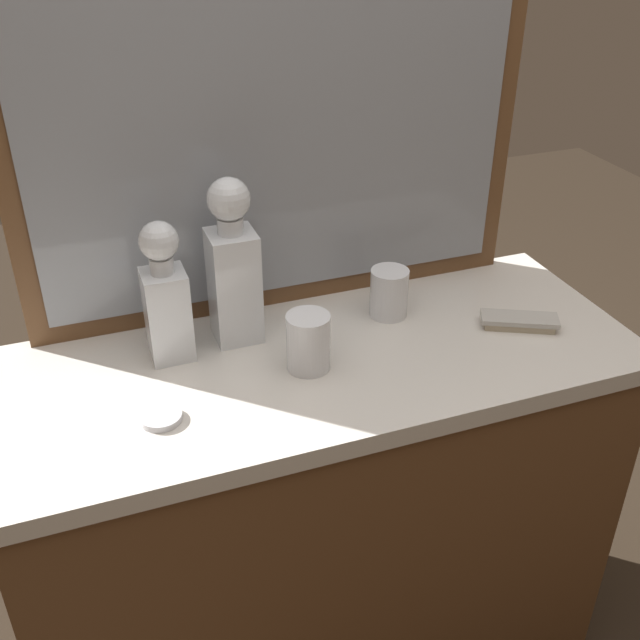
{
  "coord_description": "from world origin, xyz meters",
  "views": [
    {
      "loc": [
        -0.41,
        -1.1,
        1.66
      ],
      "look_at": [
        0.0,
        0.0,
        0.95
      ],
      "focal_mm": 42.43,
      "sensor_mm": 36.0,
      "label": 1
    }
  ],
  "objects": [
    {
      "name": "crystal_decanter_center",
      "position": [
        -0.26,
        0.1,
        0.98
      ],
      "size": [
        0.08,
        0.08,
        0.27
      ],
      "color": "white",
      "rests_on": "dresser"
    },
    {
      "name": "crystal_tumbler_left",
      "position": [
        -0.03,
        -0.02,
        0.92
      ],
      "size": [
        0.08,
        0.08,
        0.11
      ],
      "color": "white",
      "rests_on": "dresser"
    },
    {
      "name": "silver_brush_right",
      "position": [
        0.41,
        -0.04,
        0.88
      ],
      "size": [
        0.16,
        0.11,
        0.02
      ],
      "color": "#B7A88C",
      "rests_on": "dresser"
    },
    {
      "name": "crystal_tumbler_center",
      "position": [
        0.18,
        0.1,
        0.92
      ],
      "size": [
        0.08,
        0.08,
        0.1
      ],
      "color": "white",
      "rests_on": "dresser"
    },
    {
      "name": "dresser_mirror",
      "position": [
        0.0,
        0.23,
        1.23
      ],
      "size": [
        1.01,
        0.03,
        0.72
      ],
      "color": "brown",
      "rests_on": "dresser"
    },
    {
      "name": "dresser",
      "position": [
        0.0,
        0.0,
        0.44
      ],
      "size": [
        1.22,
        0.49,
        0.87
      ],
      "color": "brown",
      "rests_on": "ground_plane"
    },
    {
      "name": "porcelain_dish",
      "position": [
        -0.31,
        -0.09,
        0.88
      ],
      "size": [
        0.07,
        0.07,
        0.01
      ],
      "color": "silver",
      "rests_on": "dresser"
    },
    {
      "name": "crystal_decanter_right",
      "position": [
        -0.13,
        0.12,
        1.0
      ],
      "size": [
        0.09,
        0.09,
        0.32
      ],
      "color": "white",
      "rests_on": "dresser"
    }
  ]
}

